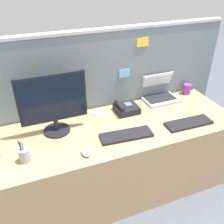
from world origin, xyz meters
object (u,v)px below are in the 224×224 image
Objects in this scene: coffee_mug at (187,89)px; computer_mouse_right_hand at (86,152)px; desktop_monitor at (53,102)px; pen_cup at (24,155)px; laptop at (158,92)px; keyboard_main at (126,135)px; keyboard_spare at (189,123)px; cell_phone_white_slab at (99,114)px; desk_phone at (126,108)px.

computer_mouse_right_hand is at bearing -156.90° from coffee_mug.
desktop_monitor is 2.81× the size of pen_cup.
keyboard_main is at bearing -140.04° from laptop.
coffee_mug is at bearing 57.77° from keyboard_spare.
pen_cup is 1.69m from coffee_mug.
keyboard_main is 0.36m from computer_mouse_right_hand.
keyboard_main is at bearing -153.32° from coffee_mug.
cell_phone_white_slab is (0.66, 0.38, -0.05)m from pen_cup.
laptop is 0.72m from keyboard_main.
cell_phone_white_slab is (-0.65, -0.08, -0.06)m from laptop.
desktop_monitor is at bearing -174.35° from desk_phone.
pen_cup is (-0.40, 0.09, 0.04)m from computer_mouse_right_hand.
coffee_mug is at bearing -3.95° from laptop.
computer_mouse_right_hand reaches higher than keyboard_spare.
desktop_monitor reaches higher than pen_cup.
keyboard_main is 2.24× the size of pen_cup.
desktop_monitor is at bearing 155.50° from keyboard_main.
desktop_monitor is 1.28× the size of keyboard_spare.
keyboard_spare is 2.90× the size of cell_phone_white_slab.
desktop_monitor is at bearing 164.95° from keyboard_spare.
keyboard_spare is (0.55, -0.04, 0.00)m from keyboard_main.
keyboard_spare is 0.58m from coffee_mug.
coffee_mug is (0.87, 0.44, 0.04)m from keyboard_main.
desk_phone is at bearing -162.96° from laptop.
keyboard_main is 2.97× the size of cell_phone_white_slab.
cell_phone_white_slab is at bearing -176.69° from coffee_mug.
keyboard_main is at bearing 8.18° from computer_mouse_right_hand.
desktop_monitor is at bearing -173.13° from coffee_mug.
keyboard_spare is at bearing -16.74° from desktop_monitor.
keyboard_spare is at bearing -89.75° from laptop.
keyboard_spare is (0.00, -0.50, -0.05)m from laptop.
desktop_monitor is 1.39m from coffee_mug.
cell_phone_white_slab is at bearing 109.22° from keyboard_main.
coffee_mug reaches higher than keyboard_main.
keyboard_main reaches higher than cell_phone_white_slab.
pen_cup reaches higher than keyboard_spare.
pen_cup is 0.76m from cell_phone_white_slab.
coffee_mug is (0.32, 0.48, 0.04)m from keyboard_spare.
coffee_mug reaches higher than cell_phone_white_slab.
desk_phone is 0.25m from cell_phone_white_slab.
laptop reaches higher than keyboard_spare.
desktop_monitor is 0.46m from computer_mouse_right_hand.
computer_mouse_right_hand is 0.83× the size of coffee_mug.
desk_phone is 0.65m from computer_mouse_right_hand.
desk_phone reaches higher than keyboard_spare.
desk_phone is 2.01× the size of computer_mouse_right_hand.
desk_phone is 1.10× the size of pen_cup.
laptop is at bearing 25.92° from computer_mouse_right_hand.
cell_phone_white_slab is 1.15× the size of coffee_mug.
desk_phone is at bearing -50.63° from cell_phone_white_slab.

